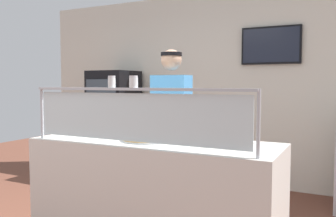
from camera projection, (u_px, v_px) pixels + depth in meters
shop_rear_unit at (237, 88)px, 5.01m from camera, size 6.43×0.13×2.70m
serving_counter at (154, 198)px, 2.96m from camera, size 2.03×0.74×0.95m
sneeze_guard at (133, 109)px, 2.63m from camera, size 1.86×0.06×0.44m
pizza_tray at (146, 139)px, 2.94m from camera, size 0.42×0.42×0.04m
pizza_server at (143, 136)px, 2.93m from camera, size 0.14×0.29×0.01m
parmesan_shaker at (112, 82)px, 2.70m from camera, size 0.06×0.06×0.09m
pepper_flake_shaker at (134, 82)px, 2.61m from camera, size 0.06×0.06×0.09m
worker_figure at (171, 124)px, 3.66m from camera, size 0.41×0.50×1.76m
drink_fridge at (114, 124)px, 5.46m from camera, size 0.62×0.64×1.61m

